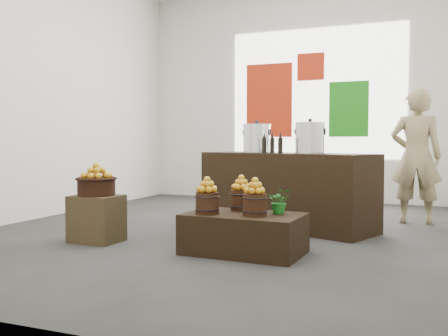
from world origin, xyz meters
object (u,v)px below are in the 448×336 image
at_px(crate, 97,219).
at_px(shopper, 416,156).
at_px(wicker_basket, 96,187).
at_px(stock_pot_center, 310,139).
at_px(stock_pot_left, 257,139).
at_px(counter, 285,190).
at_px(display_table, 244,234).

xyz_separation_m(crate, shopper, (3.26, 2.63, 0.65)).
bearing_deg(wicker_basket, stock_pot_center, 37.60).
xyz_separation_m(crate, stock_pot_left, (1.24, 1.89, 0.89)).
height_order(wicker_basket, stock_pot_left, stock_pot_left).
bearing_deg(wicker_basket, counter, 45.31).
height_order(crate, stock_pot_center, stock_pot_center).
relative_size(wicker_basket, display_table, 0.36).
bearing_deg(stock_pot_center, wicker_basket, -142.40).
distance_m(display_table, counter, 1.68).
bearing_deg(stock_pot_center, crate, -142.40).
distance_m(display_table, stock_pot_center, 1.82).
bearing_deg(shopper, counter, 28.08).
bearing_deg(display_table, shopper, 61.69).
height_order(display_table, stock_pot_center, stock_pot_center).
height_order(crate, counter, counter).
bearing_deg(wicker_basket, display_table, 1.75).
distance_m(crate, shopper, 4.24).
distance_m(wicker_basket, display_table, 1.76).
bearing_deg(counter, stock_pot_left, -180.00).
bearing_deg(display_table, stock_pot_left, 106.93).
relative_size(display_table, shopper, 0.63).
bearing_deg(shopper, crate, 36.61).
relative_size(crate, shopper, 0.28).
distance_m(wicker_basket, stock_pot_left, 2.33).
distance_m(wicker_basket, shopper, 4.20).
height_order(display_table, stock_pot_left, stock_pot_left).
bearing_deg(crate, counter, 45.31).
bearing_deg(counter, stock_pot_center, -0.00).
relative_size(display_table, counter, 0.49).
bearing_deg(wicker_basket, shopper, 38.87).
relative_size(display_table, stock_pot_left, 3.15).
height_order(crate, wicker_basket, wicker_basket).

